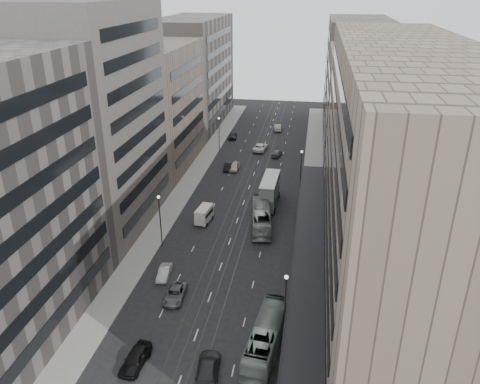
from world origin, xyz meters
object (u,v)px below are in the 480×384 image
Objects in this scene: sedan_0 at (136,358)px; sedan_2 at (175,294)px; double_decker at (270,191)px; panel_van at (204,214)px; bus_near at (266,336)px; bus_far at (261,217)px; sedan_1 at (164,272)px.

sedan_2 is at bearing 90.85° from sedan_0.
double_decker is at bearing 69.99° from sedan_2.
double_decker reaches higher than sedan_2.
panel_van reaches higher than sedan_0.
sedan_0 is 11.38m from sedan_2.
sedan_2 is (-8.79, -28.79, -2.04)m from double_decker.
bus_far is at bearing -75.58° from bus_near.
sedan_0 is (-9.63, -40.15, -1.90)m from double_decker.
bus_near is at bearing -32.66° from sedan_2.
bus_far is 2.93× the size of sedan_1.
bus_near is 27.78m from bus_far.
bus_near is at bearing -56.92° from panel_van.
panel_van is at bearing -138.22° from double_decker.
sedan_2 is (2.76, -4.34, 0.02)m from sedan_1.
panel_van reaches higher than sedan_2.
sedan_1 is at bearing 119.46° from sedan_2.
double_decker is at bearing 60.44° from sedan_1.
sedan_2 is at bearing 60.31° from bus_far.
panel_van is at bearing -6.93° from bus_far.
double_decker is at bearing 81.62° from sedan_0.
double_decker reaches higher than panel_van.
panel_van is (-9.89, -8.31, -1.28)m from double_decker.
bus_near is 13.94m from sedan_2.
sedan_1 is (-11.55, -24.46, -2.06)m from double_decker.
double_decker is 2.12× the size of panel_van.
sedan_1 is at bearing -113.54° from double_decker.
sedan_2 is (-12.09, 6.88, -0.94)m from bus_near.
bus_far is at bearing 65.12° from sedan_2.
sedan_0 reaches higher than sedan_1.
sedan_0 is at bearing -82.21° from panel_van.
double_decker is 12.98m from panel_van.
bus_far is 2.41× the size of sedan_2.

